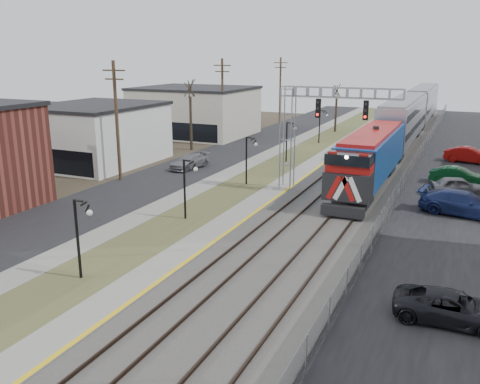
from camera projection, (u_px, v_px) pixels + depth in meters
The scene contains 21 objects.
street_west at pixel (206, 161), 51.26m from camera, with size 7.00×120.00×0.04m, color black.
sidewalk at pixel (247, 165), 49.47m from camera, with size 2.00×120.00×0.08m, color gray.
grass_median at pixel (276, 168), 48.28m from camera, with size 4.00×120.00×0.06m, color #464F2A.
platform at pixel (306, 170), 47.07m from camera, with size 2.00×120.00×0.24m, color gray.
ballast_bed at pixel (360, 175), 45.10m from camera, with size 8.00×120.00×0.20m, color #595651.
platform_edge at pixel (315, 169), 46.69m from camera, with size 0.24×120.00×0.01m, color gold.
track_near at pixel (338, 171), 45.84m from camera, with size 1.58×120.00×0.15m.
track_far at pixel (377, 175), 44.46m from camera, with size 1.58×120.00×0.15m.
train at pixel (407, 119), 61.07m from camera, with size 3.00×63.05×5.33m.
signal_gantry at pixel (309, 121), 38.59m from camera, with size 9.00×1.07×8.15m.
lampposts at pixel (187, 189), 33.06m from camera, with size 0.14×62.14×4.00m.
utility_poles at pixel (117, 122), 42.34m from camera, with size 0.28×80.28×10.00m.
fence at pixel (410, 172), 43.25m from camera, with size 0.04×120.00×1.60m, color gray.
buildings_west at pixel (53, 142), 44.74m from camera, with size 14.00×67.00×7.00m.
bare_trees at pixel (213, 129), 54.45m from camera, with size 12.30×42.30×5.95m.
car_lot_c at pixel (452, 309), 20.34m from camera, with size 2.11×4.58×1.27m, color black.
car_lot_d at pixel (463, 204), 33.90m from camera, with size 2.27×5.59×1.62m, color navy.
car_lot_e at pixel (458, 187), 38.70m from camera, with size 1.70×4.22×1.44m, color slate.
car_lot_f at pixel (458, 176), 41.84m from camera, with size 1.53×4.39×1.45m, color #0E471E.
car_street_b at pixel (189, 162), 47.83m from camera, with size 1.85×4.55×1.32m, color slate.
car_lot_g at pixel (470, 155), 50.22m from camera, with size 1.64×4.71×1.55m, color #AB100D.
Camera 1 is at (12.28, -9.42, 10.50)m, focal length 38.00 mm.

